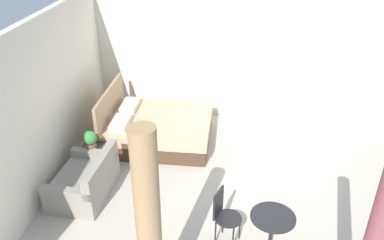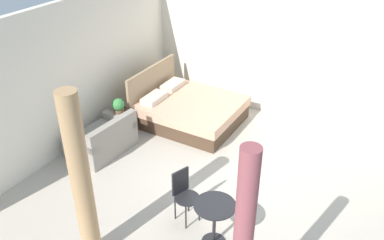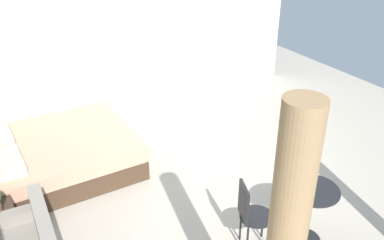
{
  "view_description": "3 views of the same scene",
  "coord_description": "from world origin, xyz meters",
  "px_view_note": "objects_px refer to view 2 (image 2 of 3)",
  "views": [
    {
      "loc": [
        -5.44,
        0.31,
        4.31
      ],
      "look_at": [
        0.52,
        0.98,
        1.01
      ],
      "focal_mm": 36.73,
      "sensor_mm": 36.0,
      "label": 1
    },
    {
      "loc": [
        -5.3,
        -2.18,
        4.57
      ],
      "look_at": [
        -0.17,
        0.8,
        1.11
      ],
      "focal_mm": 38.01,
      "sensor_mm": 36.0,
      "label": 2
    },
    {
      "loc": [
        -4.02,
        2.73,
        3.58
      ],
      "look_at": [
        0.01,
        0.35,
        1.09
      ],
      "focal_mm": 39.85,
      "sensor_mm": 36.0,
      "label": 3
    }
  ],
  "objects_px": {
    "balcony_table": "(214,217)",
    "couch": "(103,140)",
    "bed": "(189,110)",
    "cafe_chair_near_window": "(184,191)",
    "potted_plant": "(118,107)",
    "nightstand": "(124,122)"
  },
  "relations": [
    {
      "from": "balcony_table",
      "to": "couch",
      "type": "bearing_deg",
      "value": 71.08
    },
    {
      "from": "bed",
      "to": "balcony_table",
      "type": "height_order",
      "value": "bed"
    },
    {
      "from": "couch",
      "to": "cafe_chair_near_window",
      "type": "bearing_deg",
      "value": -108.5
    },
    {
      "from": "couch",
      "to": "balcony_table",
      "type": "xyz_separation_m",
      "value": [
        -1.02,
        -2.97,
        0.25
      ]
    },
    {
      "from": "couch",
      "to": "cafe_chair_near_window",
      "type": "relative_size",
      "value": 1.47
    },
    {
      "from": "potted_plant",
      "to": "cafe_chair_near_window",
      "type": "bearing_deg",
      "value": -120.79
    },
    {
      "from": "balcony_table",
      "to": "cafe_chair_near_window",
      "type": "distance_m",
      "value": 0.7
    },
    {
      "from": "balcony_table",
      "to": "nightstand",
      "type": "bearing_deg",
      "value": 59.76
    },
    {
      "from": "potted_plant",
      "to": "couch",
      "type": "bearing_deg",
      "value": -170.65
    },
    {
      "from": "bed",
      "to": "couch",
      "type": "bearing_deg",
      "value": 155.24
    },
    {
      "from": "couch",
      "to": "balcony_table",
      "type": "relative_size",
      "value": 1.75
    },
    {
      "from": "potted_plant",
      "to": "balcony_table",
      "type": "bearing_deg",
      "value": -118.74
    },
    {
      "from": "nightstand",
      "to": "balcony_table",
      "type": "height_order",
      "value": "balcony_table"
    },
    {
      "from": "potted_plant",
      "to": "cafe_chair_near_window",
      "type": "height_order",
      "value": "cafe_chair_near_window"
    },
    {
      "from": "couch",
      "to": "cafe_chair_near_window",
      "type": "distance_m",
      "value": 2.45
    },
    {
      "from": "cafe_chair_near_window",
      "to": "couch",
      "type": "bearing_deg",
      "value": 71.5
    },
    {
      "from": "potted_plant",
      "to": "balcony_table",
      "type": "xyz_separation_m",
      "value": [
        -1.69,
        -3.08,
        -0.15
      ]
    },
    {
      "from": "nightstand",
      "to": "cafe_chair_near_window",
      "type": "distance_m",
      "value": 2.88
    },
    {
      "from": "bed",
      "to": "potted_plant",
      "type": "relative_size",
      "value": 5.64
    },
    {
      "from": "couch",
      "to": "potted_plant",
      "type": "xyz_separation_m",
      "value": [
        0.67,
        0.11,
        0.39
      ]
    },
    {
      "from": "balcony_table",
      "to": "potted_plant",
      "type": "bearing_deg",
      "value": 61.26
    },
    {
      "from": "potted_plant",
      "to": "nightstand",
      "type": "bearing_deg",
      "value": -6.16
    }
  ]
}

